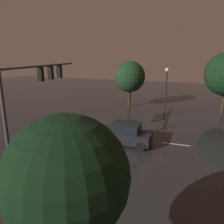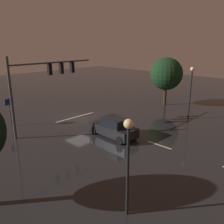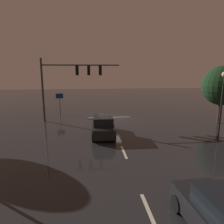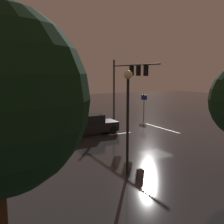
{
  "view_description": "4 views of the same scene",
  "coord_description": "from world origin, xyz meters",
  "px_view_note": "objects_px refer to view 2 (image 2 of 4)",
  "views": [
    {
      "loc": [
        16.94,
        10.5,
        6.95
      ],
      "look_at": [
        -0.13,
        4.65,
        2.13
      ],
      "focal_mm": 35.5,
      "sensor_mm": 36.0,
      "label": 1
    },
    {
      "loc": [
        15.47,
        19.81,
        7.92
      ],
      "look_at": [
        -0.12,
        4.69,
        1.63
      ],
      "focal_mm": 39.54,
      "sensor_mm": 36.0,
      "label": 2
    },
    {
      "loc": [
        2.22,
        22.99,
        5.48
      ],
      "look_at": [
        0.41,
        6.16,
        2.04
      ],
      "focal_mm": 32.77,
      "sensor_mm": 36.0,
      "label": 3
    },
    {
      "loc": [
        -18.76,
        15.17,
        5.29
      ],
      "look_at": [
        -0.85,
        5.26,
        2.13
      ],
      "focal_mm": 40.93,
      "sensor_mm": 36.0,
      "label": 4
    }
  ],
  "objects_px": {
    "car_approaching": "(114,128)",
    "street_lamp_left_kerb": "(191,83)",
    "tree_left_near": "(166,74)",
    "street_lamp_right_kerb": "(128,149)",
    "route_sign": "(9,106)",
    "traffic_signal_assembly": "(43,78)"
  },
  "relations": [
    {
      "from": "street_lamp_left_kerb",
      "to": "route_sign",
      "type": "distance_m",
      "value": 18.02
    },
    {
      "from": "traffic_signal_assembly",
      "to": "car_approaching",
      "type": "relative_size",
      "value": 1.89
    },
    {
      "from": "tree_left_near",
      "to": "street_lamp_right_kerb",
      "type": "bearing_deg",
      "value": 27.91
    },
    {
      "from": "traffic_signal_assembly",
      "to": "route_sign",
      "type": "relative_size",
      "value": 3.06
    },
    {
      "from": "street_lamp_left_kerb",
      "to": "car_approaching",
      "type": "bearing_deg",
      "value": -13.33
    },
    {
      "from": "street_lamp_left_kerb",
      "to": "street_lamp_right_kerb",
      "type": "relative_size",
      "value": 1.14
    },
    {
      "from": "street_lamp_left_kerb",
      "to": "tree_left_near",
      "type": "relative_size",
      "value": 0.9
    },
    {
      "from": "route_sign",
      "to": "traffic_signal_assembly",
      "type": "bearing_deg",
      "value": 117.45
    },
    {
      "from": "street_lamp_left_kerb",
      "to": "route_sign",
      "type": "height_order",
      "value": "street_lamp_left_kerb"
    },
    {
      "from": "street_lamp_left_kerb",
      "to": "route_sign",
      "type": "bearing_deg",
      "value": -38.73
    },
    {
      "from": "street_lamp_left_kerb",
      "to": "tree_left_near",
      "type": "distance_m",
      "value": 6.01
    },
    {
      "from": "car_approaching",
      "to": "tree_left_near",
      "type": "relative_size",
      "value": 0.74
    },
    {
      "from": "traffic_signal_assembly",
      "to": "car_approaching",
      "type": "xyz_separation_m",
      "value": [
        -3.07,
        5.61,
        -4.03
      ]
    },
    {
      "from": "traffic_signal_assembly",
      "to": "street_lamp_right_kerb",
      "type": "xyz_separation_m",
      "value": [
        3.62,
        12.9,
        -1.48
      ]
    },
    {
      "from": "street_lamp_left_kerb",
      "to": "tree_left_near",
      "type": "bearing_deg",
      "value": -123.52
    },
    {
      "from": "route_sign",
      "to": "tree_left_near",
      "type": "xyz_separation_m",
      "value": [
        -17.31,
        6.21,
        1.99
      ]
    },
    {
      "from": "tree_left_near",
      "to": "street_lamp_left_kerb",
      "type": "bearing_deg",
      "value": 56.48
    },
    {
      "from": "traffic_signal_assembly",
      "to": "route_sign",
      "type": "distance_m",
      "value": 4.82
    },
    {
      "from": "traffic_signal_assembly",
      "to": "car_approaching",
      "type": "height_order",
      "value": "traffic_signal_assembly"
    },
    {
      "from": "car_approaching",
      "to": "street_lamp_left_kerb",
      "type": "distance_m",
      "value": 9.83
    },
    {
      "from": "traffic_signal_assembly",
      "to": "tree_left_near",
      "type": "xyz_separation_m",
      "value": [
        -15.52,
        2.76,
        -0.87
      ]
    },
    {
      "from": "street_lamp_right_kerb",
      "to": "route_sign",
      "type": "relative_size",
      "value": 1.74
    }
  ]
}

